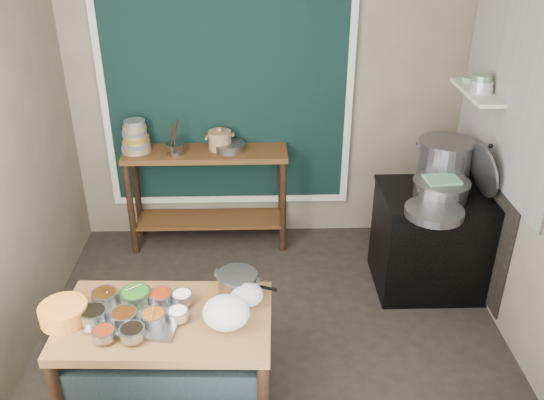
{
  "coord_description": "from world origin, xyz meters",
  "views": [
    {
      "loc": [
        -0.1,
        -3.44,
        2.96
      ],
      "look_at": [
        0.01,
        0.25,
        0.99
      ],
      "focal_mm": 38.0,
      "sensor_mm": 36.0,
      "label": 1
    }
  ],
  "objects_px": {
    "back_counter": "(208,198)",
    "stove_block": "(433,242)",
    "saucepan": "(237,284)",
    "condiment_tray": "(138,317)",
    "prep_table": "(170,365)",
    "ceramic_crock": "(220,141)",
    "steamer": "(441,189)",
    "stock_pot": "(444,161)",
    "yellow_basin": "(64,313)",
    "utensil_cup": "(175,149)"
  },
  "relations": [
    {
      "from": "back_counter",
      "to": "stove_block",
      "type": "xyz_separation_m",
      "value": [
        1.9,
        -0.73,
        -0.05
      ]
    },
    {
      "from": "saucepan",
      "to": "condiment_tray",
      "type": "bearing_deg",
      "value": -137.51
    },
    {
      "from": "stove_block",
      "to": "saucepan",
      "type": "distance_m",
      "value": 1.95
    },
    {
      "from": "prep_table",
      "to": "ceramic_crock",
      "type": "bearing_deg",
      "value": 85.77
    },
    {
      "from": "saucepan",
      "to": "steamer",
      "type": "distance_m",
      "value": 1.85
    },
    {
      "from": "saucepan",
      "to": "stock_pot",
      "type": "relative_size",
      "value": 0.58
    },
    {
      "from": "yellow_basin",
      "to": "utensil_cup",
      "type": "bearing_deg",
      "value": 77.94
    },
    {
      "from": "back_counter",
      "to": "steamer",
      "type": "relative_size",
      "value": 3.27
    },
    {
      "from": "condiment_tray",
      "to": "saucepan",
      "type": "xyz_separation_m",
      "value": [
        0.58,
        0.23,
        0.06
      ]
    },
    {
      "from": "stock_pot",
      "to": "stove_block",
      "type": "bearing_deg",
      "value": -107.89
    },
    {
      "from": "yellow_basin",
      "to": "stock_pot",
      "type": "height_order",
      "value": "stock_pot"
    },
    {
      "from": "stove_block",
      "to": "yellow_basin",
      "type": "relative_size",
      "value": 3.23
    },
    {
      "from": "condiment_tray",
      "to": "saucepan",
      "type": "height_order",
      "value": "saucepan"
    },
    {
      "from": "saucepan",
      "to": "ceramic_crock",
      "type": "relative_size",
      "value": 1.19
    },
    {
      "from": "prep_table",
      "to": "stove_block",
      "type": "xyz_separation_m",
      "value": [
        2.0,
        1.3,
        0.05
      ]
    },
    {
      "from": "saucepan",
      "to": "stock_pot",
      "type": "height_order",
      "value": "stock_pot"
    },
    {
      "from": "back_counter",
      "to": "saucepan",
      "type": "distance_m",
      "value": 1.87
    },
    {
      "from": "condiment_tray",
      "to": "ceramic_crock",
      "type": "distance_m",
      "value": 2.12
    },
    {
      "from": "back_counter",
      "to": "yellow_basin",
      "type": "xyz_separation_m",
      "value": [
        -0.68,
        -2.04,
        0.33
      ]
    },
    {
      "from": "stove_block",
      "to": "condiment_tray",
      "type": "xyz_separation_m",
      "value": [
        -2.16,
        -1.31,
        0.34
      ]
    },
    {
      "from": "condiment_tray",
      "to": "steamer",
      "type": "height_order",
      "value": "steamer"
    },
    {
      "from": "ceramic_crock",
      "to": "stock_pot",
      "type": "relative_size",
      "value": 0.49
    },
    {
      "from": "yellow_basin",
      "to": "utensil_cup",
      "type": "distance_m",
      "value": 2.04
    },
    {
      "from": "back_counter",
      "to": "saucepan",
      "type": "relative_size",
      "value": 5.57
    },
    {
      "from": "condiment_tray",
      "to": "yellow_basin",
      "type": "relative_size",
      "value": 1.84
    },
    {
      "from": "back_counter",
      "to": "stock_pot",
      "type": "distance_m",
      "value": 2.12
    },
    {
      "from": "stock_pot",
      "to": "steamer",
      "type": "bearing_deg",
      "value": -108.92
    },
    {
      "from": "prep_table",
      "to": "ceramic_crock",
      "type": "relative_size",
      "value": 5.7
    },
    {
      "from": "yellow_basin",
      "to": "stock_pot",
      "type": "relative_size",
      "value": 0.62
    },
    {
      "from": "stove_block",
      "to": "utensil_cup",
      "type": "distance_m",
      "value": 2.33
    },
    {
      "from": "condiment_tray",
      "to": "steamer",
      "type": "distance_m",
      "value": 2.47
    },
    {
      "from": "back_counter",
      "to": "stock_pot",
      "type": "bearing_deg",
      "value": -14.67
    },
    {
      "from": "back_counter",
      "to": "condiment_tray",
      "type": "height_order",
      "value": "back_counter"
    },
    {
      "from": "steamer",
      "to": "saucepan",
      "type": "bearing_deg",
      "value": -147.12
    },
    {
      "from": "stove_block",
      "to": "ceramic_crock",
      "type": "relative_size",
      "value": 4.11
    },
    {
      "from": "utensil_cup",
      "to": "steamer",
      "type": "xyz_separation_m",
      "value": [
        2.13,
        -0.75,
        -0.05
      ]
    },
    {
      "from": "saucepan",
      "to": "back_counter",
      "type": "bearing_deg",
      "value": 121.04
    },
    {
      "from": "prep_table",
      "to": "saucepan",
      "type": "height_order",
      "value": "saucepan"
    },
    {
      "from": "saucepan",
      "to": "ceramic_crock",
      "type": "bearing_deg",
      "value": 116.88
    },
    {
      "from": "back_counter",
      "to": "stove_block",
      "type": "relative_size",
      "value": 1.61
    },
    {
      "from": "condiment_tray",
      "to": "steamer",
      "type": "xyz_separation_m",
      "value": [
        2.13,
        1.23,
        0.19
      ]
    },
    {
      "from": "prep_table",
      "to": "yellow_basin",
      "type": "distance_m",
      "value": 0.72
    },
    {
      "from": "back_counter",
      "to": "utensil_cup",
      "type": "xyz_separation_m",
      "value": [
        -0.26,
        -0.05,
        0.52
      ]
    },
    {
      "from": "yellow_basin",
      "to": "steamer",
      "type": "bearing_deg",
      "value": 25.82
    },
    {
      "from": "back_counter",
      "to": "utensil_cup",
      "type": "height_order",
      "value": "utensil_cup"
    },
    {
      "from": "saucepan",
      "to": "utensil_cup",
      "type": "relative_size",
      "value": 1.66
    },
    {
      "from": "stock_pot",
      "to": "steamer",
      "type": "xyz_separation_m",
      "value": [
        -0.1,
        -0.29,
        -0.1
      ]
    },
    {
      "from": "back_counter",
      "to": "yellow_basin",
      "type": "relative_size",
      "value": 5.2
    },
    {
      "from": "back_counter",
      "to": "stove_block",
      "type": "height_order",
      "value": "back_counter"
    },
    {
      "from": "prep_table",
      "to": "stock_pot",
      "type": "xyz_separation_m",
      "value": [
        2.07,
        1.51,
        0.68
      ]
    }
  ]
}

